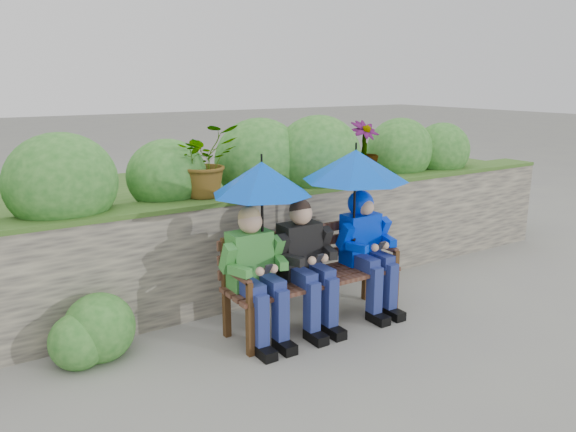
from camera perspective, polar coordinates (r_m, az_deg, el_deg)
ground at (r=4.92m, az=0.64°, el=-11.05°), size 60.00×60.00×0.00m
garden_backdrop at (r=6.07m, az=-7.50°, el=-0.34°), size 8.00×2.87×1.75m
park_bench at (r=4.83m, az=2.24°, el=-5.46°), size 1.58×0.46×0.84m
boy_left at (r=4.44m, az=-3.30°, el=-5.43°), size 0.51×0.59×1.10m
boy_middle at (r=4.68m, az=1.83°, el=-4.38°), size 0.51×0.59×1.10m
boy_right at (r=5.07m, az=7.97°, el=-2.60°), size 0.50×0.61×1.10m
umbrella_left at (r=4.34m, az=-2.68°, el=3.83°), size 0.79×0.79×0.86m
umbrella_right at (r=4.82m, az=6.88°, el=5.13°), size 0.91×0.91×0.87m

